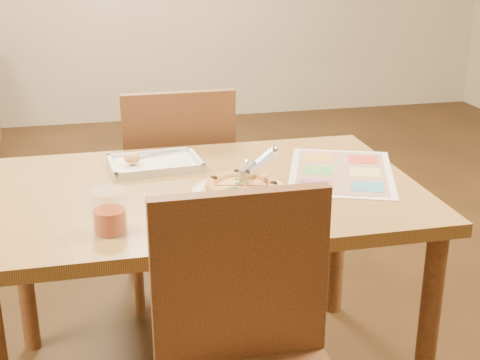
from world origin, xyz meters
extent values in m
cube|color=olive|center=(0.00, 0.00, 0.70)|extent=(1.30, 0.85, 0.04)
cylinder|color=brown|center=(-0.59, 0.36, 0.34)|extent=(0.06, 0.06, 0.68)
cylinder|color=brown|center=(0.59, -0.36, 0.34)|extent=(0.06, 0.06, 0.68)
cylinder|color=brown|center=(0.59, 0.36, 0.34)|extent=(0.06, 0.06, 0.68)
cube|color=brown|center=(0.00, -0.51, 0.68)|extent=(0.42, 0.04, 0.45)
cube|color=brown|center=(0.00, 0.70, 0.45)|extent=(0.42, 0.42, 0.04)
cube|color=brown|center=(0.00, 0.51, 0.68)|extent=(0.42, 0.04, 0.45)
cylinder|color=silver|center=(0.09, -0.09, 0.73)|extent=(0.36, 0.36, 0.02)
cylinder|color=#E5A44E|center=(0.10, -0.09, 0.74)|extent=(0.21, 0.21, 0.01)
cylinder|color=#D5B874|center=(0.10, -0.09, 0.75)|extent=(0.17, 0.17, 0.01)
torus|color=#E5A44E|center=(0.10, -0.09, 0.75)|extent=(0.22, 0.22, 0.03)
cylinder|color=silver|center=(0.12, -0.09, 0.79)|extent=(0.07, 0.05, 0.08)
cube|color=silver|center=(0.16, -0.06, 0.81)|extent=(0.11, 0.08, 0.06)
cube|color=silver|center=(-0.12, 0.21, 0.73)|extent=(0.30, 0.22, 0.02)
cube|color=silver|center=(-0.12, 0.21, 0.74)|extent=(0.14, 0.05, 0.00)
ellipsoid|color=#CB9549|center=(-0.19, 0.21, 0.76)|extent=(0.05, 0.04, 0.03)
cylinder|color=maroon|center=(-0.29, -0.26, 0.75)|extent=(0.08, 0.08, 0.06)
cylinder|color=white|center=(-0.29, -0.26, 0.78)|extent=(0.09, 0.09, 0.11)
cube|color=silver|center=(0.45, 0.03, 0.72)|extent=(0.46, 0.54, 0.00)
camera|label=1|loc=(-0.31, -1.86, 1.44)|focal=50.00mm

